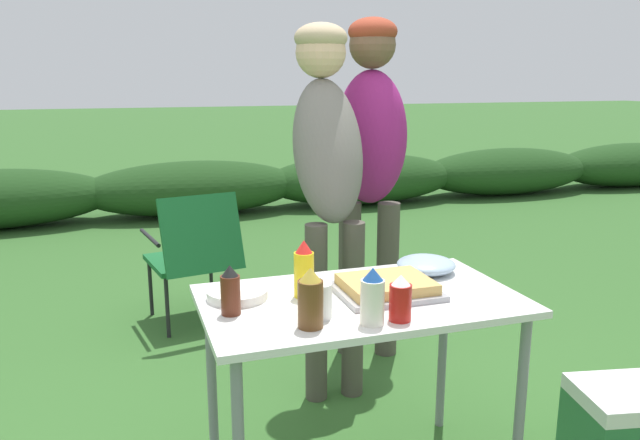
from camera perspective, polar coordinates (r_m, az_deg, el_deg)
name	(u,v)px	position (r m, az deg, el deg)	size (l,w,h in m)	color
shrub_hedge	(193,188)	(6.96, -11.55, 2.87)	(14.40, 0.90, 0.59)	#1E4219
folding_table	(360,318)	(2.21, 3.70, -8.92)	(1.10, 0.64, 0.74)	silver
food_tray	(386,287)	(2.21, 6.10, -6.12)	(0.34, 0.28, 0.06)	#9E9EA3
plate_stack	(237,294)	(2.18, -7.57, -6.72)	(0.21, 0.21, 0.03)	white
mixing_bowl	(426,265)	(2.47, 9.67, -4.04)	(0.23, 0.23, 0.06)	#99B2CC
paper_cup_stack	(319,300)	(1.99, -0.05, -7.37)	(0.08, 0.08, 0.11)	white
bbq_sauce_bottle	(230,291)	(2.03, -8.19, -6.44)	(0.06, 0.06, 0.17)	#562314
mayo_bottle	(372,297)	(1.93, 4.82, -7.07)	(0.07, 0.07, 0.18)	silver
ketchup_bottle	(400,299)	(1.98, 7.36, -7.15)	(0.07, 0.07, 0.15)	red
mustard_bottle	(304,270)	(2.16, -1.48, -4.59)	(0.07, 0.07, 0.20)	yellow
beer_bottle	(310,299)	(1.90, -0.88, -7.25)	(0.08, 0.08, 0.19)	brown
standing_person_in_dark_puffer	(328,158)	(2.87, 0.70, 5.70)	(0.35, 0.50, 1.73)	#4C473D
standing_person_with_beanie	(371,151)	(3.23, 4.64, 6.29)	(0.44, 0.39, 1.77)	#4C473D
camp_chair_green_behind_table	(194,252)	(3.79, -11.45, -2.88)	(0.57, 0.66, 0.83)	#19602D
cooler_box	(638,429)	(2.80, 27.06, -16.64)	(0.53, 0.41, 0.34)	#286B3D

